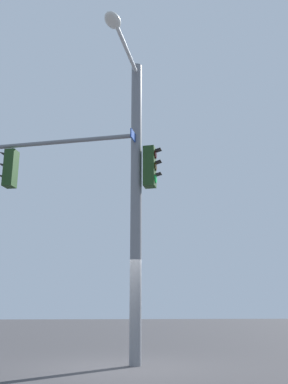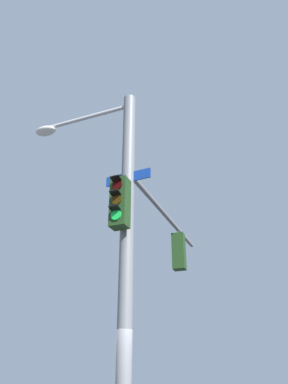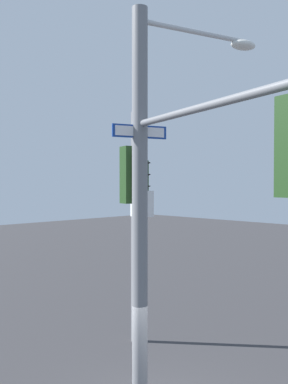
{
  "view_description": "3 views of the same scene",
  "coord_description": "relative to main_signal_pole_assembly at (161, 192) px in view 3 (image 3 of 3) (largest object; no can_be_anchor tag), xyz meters",
  "views": [
    {
      "loc": [
        -0.37,
        -10.28,
        1.35
      ],
      "look_at": [
        0.57,
        0.35,
        4.29
      ],
      "focal_mm": 39.09,
      "sensor_mm": 36.0,
      "label": 1
    },
    {
      "loc": [
        7.86,
        1.34,
        1.44
      ],
      "look_at": [
        0.14,
        0.66,
        5.48
      ],
      "focal_mm": 36.32,
      "sensor_mm": 36.0,
      "label": 2
    },
    {
      "loc": [
        -5.28,
        5.82,
        4.8
      ],
      "look_at": [
        0.37,
        0.2,
        4.62
      ],
      "focal_mm": 39.61,
      "sensor_mm": 36.0,
      "label": 3
    }
  ],
  "objects": [
    {
      "name": "secondary_pole_assembly",
      "position": [
        3.97,
        -3.28,
        -0.65
      ],
      "size": [
        0.79,
        0.52,
        6.91
      ],
      "rotation": [
        0.0,
        0.0,
        3.0
      ],
      "color": "slate",
      "rests_on": "ground"
    },
    {
      "name": "main_signal_pole_assembly",
      "position": [
        0.0,
        0.0,
        0.0
      ],
      "size": [
        5.73,
        4.29,
        8.04
      ],
      "rotation": [
        0.0,
        0.0,
        2.84
      ],
      "color": "slate",
      "rests_on": "ground"
    }
  ]
}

